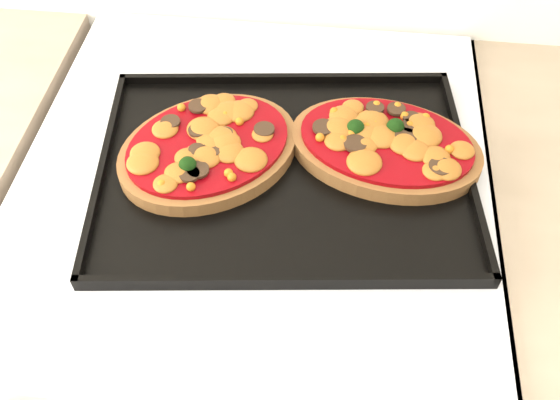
% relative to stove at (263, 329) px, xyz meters
% --- Properties ---
extents(stove, '(0.60, 0.60, 0.91)m').
position_rel_stove_xyz_m(stove, '(0.00, 0.00, 0.00)').
color(stove, white).
rests_on(stove, floor).
extents(baking_tray, '(0.49, 0.39, 0.02)m').
position_rel_stove_xyz_m(baking_tray, '(0.04, -0.02, 0.47)').
color(baking_tray, black).
rests_on(baking_tray, stove).
extents(pizza_left, '(0.29, 0.28, 0.03)m').
position_rel_stove_xyz_m(pizza_left, '(-0.06, -0.01, 0.48)').
color(pizza_left, '#926032').
rests_on(pizza_left, baking_tray).
extents(pizza_right, '(0.26, 0.20, 0.04)m').
position_rel_stove_xyz_m(pizza_right, '(0.16, 0.02, 0.48)').
color(pizza_right, '#926032').
rests_on(pizza_right, baking_tray).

